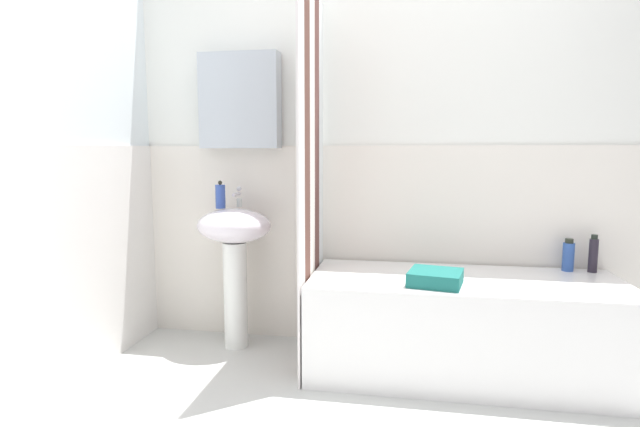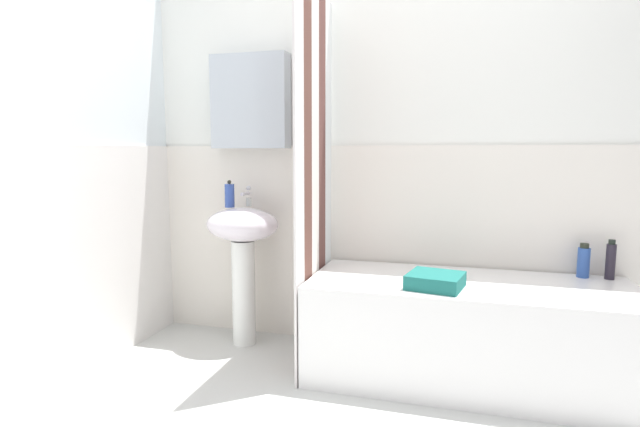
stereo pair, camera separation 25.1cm
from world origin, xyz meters
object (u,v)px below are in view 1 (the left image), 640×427
object	(u,v)px
soap_dispenser	(220,196)
bathtub	(463,326)
body_wash_bottle	(568,256)
towel_folded	(435,278)
sink	(234,246)
lotion_bottle	(593,255)

from	to	relation	value
soap_dispenser	bathtub	size ratio (longest dim) A/B	0.10
body_wash_bottle	towel_folded	distance (m)	0.84
sink	body_wash_bottle	bearing A→B (deg)	3.82
body_wash_bottle	towel_folded	world-z (taller)	body_wash_bottle
soap_dispenser	lotion_bottle	distance (m)	2.10
soap_dispenser	bathtub	distance (m)	1.53
bathtub	body_wash_bottle	bearing A→B (deg)	24.96
soap_dispenser	body_wash_bottle	bearing A→B (deg)	3.48
lotion_bottle	bathtub	bearing A→B (deg)	-159.58
sink	bathtub	distance (m)	1.35
soap_dispenser	lotion_bottle	xyz separation A→B (m)	(2.07, 0.11, -0.29)
soap_dispenser	towel_folded	distance (m)	1.31
sink	lotion_bottle	distance (m)	2.00
towel_folded	lotion_bottle	bearing A→B (deg)	25.69
towel_folded	sink	bearing A→B (deg)	165.63
lotion_bottle	towel_folded	size ratio (longest dim) A/B	0.83
sink	body_wash_bottle	size ratio (longest dim) A/B	4.66
sink	towel_folded	xyz separation A→B (m)	(1.14, -0.29, -0.06)
bathtub	body_wash_bottle	distance (m)	0.72
sink	lotion_bottle	size ratio (longest dim) A/B	4.05
soap_dispenser	body_wash_bottle	distance (m)	1.98
bathtub	towel_folded	xyz separation A→B (m)	(-0.16, -0.15, 0.29)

